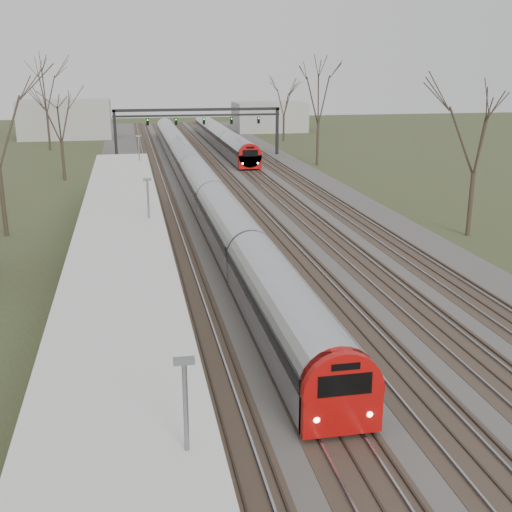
# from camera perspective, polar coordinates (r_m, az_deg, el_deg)

# --- Properties ---
(track_bed) EXTENTS (24.00, 160.00, 0.22)m
(track_bed) POSITION_cam_1_polar(r_m,az_deg,el_deg) (53.81, -1.59, 4.60)
(track_bed) COLOR #474442
(track_bed) RESTS_ON ground
(platform) EXTENTS (3.50, 69.00, 1.00)m
(platform) POSITION_cam_1_polar(r_m,az_deg,el_deg) (36.04, -11.57, -1.11)
(platform) COLOR #9E9B93
(platform) RESTS_ON ground
(canopy) EXTENTS (4.10, 50.00, 3.11)m
(canopy) POSITION_cam_1_polar(r_m,az_deg,el_deg) (30.77, -11.92, 2.46)
(canopy) COLOR slate
(canopy) RESTS_ON platform
(signal_gantry) EXTENTS (21.00, 0.59, 6.08)m
(signal_gantry) POSITION_cam_1_polar(r_m,az_deg,el_deg) (82.60, -5.17, 12.15)
(signal_gantry) COLOR black
(signal_gantry) RESTS_ON ground
(tree_east_far) EXTENTS (5.00, 5.00, 10.30)m
(tree_east_far) POSITION_cam_1_polar(r_m,az_deg,el_deg) (45.10, 19.11, 10.67)
(tree_east_far) COLOR #2D231C
(tree_east_far) RESTS_ON ground
(train_near) EXTENTS (2.62, 90.21, 3.05)m
(train_near) POSITION_cam_1_polar(r_m,az_deg,el_deg) (62.46, -5.60, 7.53)
(train_near) COLOR #A1A3AB
(train_near) RESTS_ON ground
(train_far) EXTENTS (2.62, 45.21, 3.05)m
(train_far) POSITION_cam_1_polar(r_m,az_deg,el_deg) (92.68, -3.13, 10.54)
(train_far) COLOR #A1A3AB
(train_far) RESTS_ON ground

